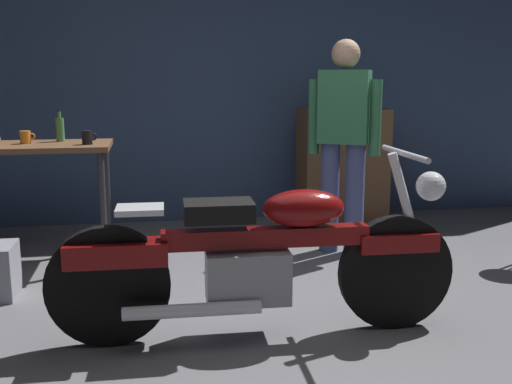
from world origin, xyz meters
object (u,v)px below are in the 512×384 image
(person_standing, at_px, (344,137))
(wooden_dresser, at_px, (342,167))
(motorcycle, at_px, (260,256))
(mug_black_matte, at_px, (87,137))
(bottle, at_px, (60,129))
(mug_orange_travel, at_px, (26,137))

(person_standing, bearing_deg, wooden_dresser, -79.33)
(motorcycle, xyz_separation_m, mug_black_matte, (-1.00, 1.52, 0.50))
(bottle, bearing_deg, wooden_dresser, 13.16)
(wooden_dresser, height_order, bottle, bottle)
(person_standing, bearing_deg, bottle, 20.60)
(wooden_dresser, height_order, mug_orange_travel, wooden_dresser)
(wooden_dresser, relative_size, mug_black_matte, 10.19)
(motorcycle, distance_m, mug_orange_travel, 2.26)
(motorcycle, distance_m, wooden_dresser, 2.66)
(mug_orange_travel, bearing_deg, mug_black_matte, -17.45)
(wooden_dresser, distance_m, mug_black_matte, 2.42)
(person_standing, xyz_separation_m, bottle, (-2.16, 0.32, 0.07))
(mug_orange_travel, distance_m, bottle, 0.26)
(bottle, bearing_deg, mug_orange_travel, -153.53)
(person_standing, distance_m, mug_black_matte, 1.94)
(motorcycle, relative_size, wooden_dresser, 1.99)
(motorcycle, relative_size, mug_black_matte, 20.31)
(bottle, bearing_deg, mug_black_matte, -49.00)
(motorcycle, distance_m, mug_black_matte, 1.89)
(mug_orange_travel, bearing_deg, bottle, 26.47)
(motorcycle, relative_size, bottle, 9.09)
(motorcycle, bearing_deg, mug_orange_travel, 133.10)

